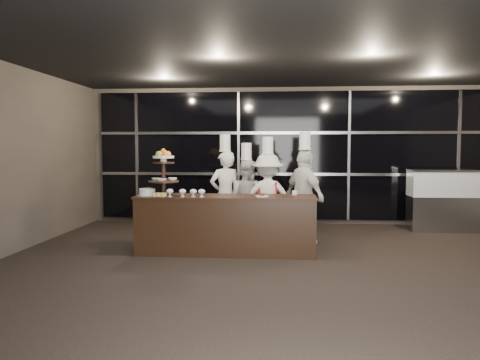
# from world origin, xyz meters

# --- Properties ---
(room) EXTENTS (10.00, 10.00, 10.00)m
(room) POSITION_xyz_m (0.00, 0.00, 1.50)
(room) COLOR black
(room) RESTS_ON ground
(window_wall) EXTENTS (8.60, 0.10, 2.80)m
(window_wall) POSITION_xyz_m (0.00, 4.94, 1.50)
(window_wall) COLOR black
(window_wall) RESTS_ON ground
(buffet_counter) EXTENTS (2.84, 0.74, 0.92)m
(buffet_counter) POSITION_xyz_m (-1.15, 1.94, 0.47)
(buffet_counter) COLOR black
(buffet_counter) RESTS_ON ground
(display_stand) EXTENTS (0.48, 0.48, 0.74)m
(display_stand) POSITION_xyz_m (-2.15, 1.94, 1.34)
(display_stand) COLOR black
(display_stand) RESTS_ON buffet_counter
(compotes) EXTENTS (0.61, 0.11, 0.12)m
(compotes) POSITION_xyz_m (-1.73, 1.72, 1.00)
(compotes) COLOR silver
(compotes) RESTS_ON buffet_counter
(layer_cake) EXTENTS (0.30, 0.30, 0.11)m
(layer_cake) POSITION_xyz_m (-2.40, 1.89, 0.97)
(layer_cake) COLOR white
(layer_cake) RESTS_ON buffet_counter
(pastry_squares) EXTENTS (0.19, 0.13, 0.05)m
(pastry_squares) POSITION_xyz_m (-2.17, 1.78, 0.95)
(pastry_squares) COLOR #D9C96A
(pastry_squares) RESTS_ON buffet_counter
(small_plate) EXTENTS (0.20, 0.20, 0.05)m
(small_plate) POSITION_xyz_m (-0.57, 1.84, 0.94)
(small_plate) COLOR white
(small_plate) RESTS_ON buffet_counter
(chef_cup) EXTENTS (0.08, 0.08, 0.07)m
(chef_cup) POSITION_xyz_m (-0.06, 2.19, 0.96)
(chef_cup) COLOR white
(chef_cup) RESTS_ON buffet_counter
(display_case) EXTENTS (1.30, 0.57, 1.24)m
(display_case) POSITION_xyz_m (2.97, 4.30, 0.69)
(display_case) COLOR #A5A5AA
(display_case) RESTS_ON ground
(chef_a) EXTENTS (0.70, 0.62, 1.92)m
(chef_a) POSITION_xyz_m (-1.29, 3.08, 0.84)
(chef_a) COLOR silver
(chef_a) RESTS_ON ground
(chef_b) EXTENTS (0.88, 0.80, 1.76)m
(chef_b) POSITION_xyz_m (-0.90, 3.13, 0.75)
(chef_b) COLOR silver
(chef_b) RESTS_ON ground
(chef_c) EXTENTS (1.04, 0.63, 1.87)m
(chef_c) POSITION_xyz_m (-0.51, 2.90, 0.80)
(chef_c) COLOR silver
(chef_c) RESTS_ON ground
(chef_d) EXTENTS (0.88, 1.03, 1.95)m
(chef_d) POSITION_xyz_m (0.13, 2.74, 0.84)
(chef_d) COLOR white
(chef_d) RESTS_ON ground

